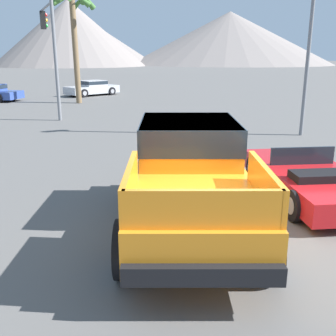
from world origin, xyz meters
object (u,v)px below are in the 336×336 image
orange_pickup_truck (190,169)px  palm_tree_tall (74,14)px  parked_car_silver (92,88)px  traffic_light_main (50,37)px  red_convertible_car (310,179)px

orange_pickup_truck → palm_tree_tall: 20.64m
parked_car_silver → traffic_light_main: (-4.24, -9.82, 3.33)m
red_convertible_car → orange_pickup_truck: bearing=-157.9°
red_convertible_car → parked_car_silver: 24.48m
orange_pickup_truck → parked_car_silver: 25.02m
traffic_light_main → red_convertible_car: bearing=-167.0°
orange_pickup_truck → parked_car_silver: size_ratio=1.21×
orange_pickup_truck → parked_car_silver: (3.94, 24.70, -0.48)m
red_convertible_car → palm_tree_tall: 20.50m
orange_pickup_truck → palm_tree_tall: (1.97, 20.07, 4.42)m
red_convertible_car → parked_car_silver: parked_car_silver is taller
parked_car_silver → traffic_light_main: bearing=135.5°
parked_car_silver → red_convertible_car: bearing=156.9°
red_convertible_car → traffic_light_main: traffic_light_main is taller
red_convertible_car → traffic_light_main: (-3.39, 14.64, 3.51)m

